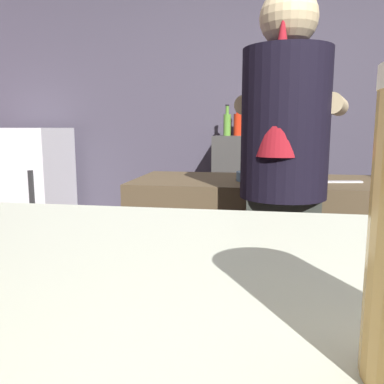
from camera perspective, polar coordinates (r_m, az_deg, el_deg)
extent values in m
cube|color=#45404F|center=(3.56, 10.77, 11.62)|extent=(5.20, 0.10, 2.70)
cube|color=brown|center=(2.25, 19.84, -10.31)|extent=(2.10, 0.60, 0.92)
cube|color=#3D3C39|center=(3.33, 9.80, -1.85)|extent=(0.79, 0.36, 1.12)
cube|color=white|center=(3.72, -22.36, -0.78)|extent=(0.66, 0.55, 1.18)
cube|color=#262626|center=(3.34, -21.65, -0.76)|extent=(0.03, 0.03, 0.42)
cube|color=#31342E|center=(1.79, 12.11, -15.18)|extent=(0.28, 0.20, 0.91)
cylinder|color=black|center=(1.64, 12.99, 9.21)|extent=(0.34, 0.34, 0.57)
sphere|color=#CDB385|center=(1.69, 13.51, 22.78)|extent=(0.22, 0.22, 0.22)
cone|color=maroon|center=(1.55, 12.44, 14.45)|extent=(0.18, 0.18, 0.51)
cylinder|color=#CDB385|center=(1.83, 8.77, 11.81)|extent=(0.16, 0.33, 0.08)
cylinder|color=#CDB385|center=(1.77, 19.63, 11.49)|extent=(0.16, 0.33, 0.08)
cylinder|color=slate|center=(2.05, 8.62, 2.21)|extent=(0.17, 0.17, 0.05)
cube|color=silver|center=(2.08, 19.81, 1.37)|extent=(0.24, 0.07, 0.01)
cylinder|color=#B52B1A|center=(3.21, 13.01, 8.81)|extent=(0.06, 0.06, 0.13)
cylinder|color=#B52B1A|center=(3.21, 13.07, 10.37)|extent=(0.03, 0.03, 0.05)
cylinder|color=white|center=(3.21, 13.09, 10.91)|extent=(0.03, 0.03, 0.01)
cylinder|color=#548C31|center=(3.31, 4.97, 9.40)|extent=(0.06, 0.06, 0.17)
cylinder|color=#548C31|center=(3.32, 5.00, 11.43)|extent=(0.03, 0.03, 0.07)
cylinder|color=black|center=(3.32, 5.01, 12.10)|extent=(0.03, 0.03, 0.01)
cylinder|color=red|center=(3.36, 6.51, 9.40)|extent=(0.07, 0.07, 0.17)
cylinder|color=red|center=(3.36, 6.54, 11.46)|extent=(0.03, 0.03, 0.07)
cylinder|color=white|center=(3.36, 6.56, 12.15)|extent=(0.04, 0.04, 0.01)
cylinder|color=#2E5D8E|center=(3.21, 15.16, 9.02)|extent=(0.06, 0.06, 0.16)
cylinder|color=#2E5D8E|center=(3.21, 15.25, 10.98)|extent=(0.03, 0.03, 0.06)
cylinder|color=silver|center=(3.21, 15.27, 11.63)|extent=(0.03, 0.03, 0.01)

